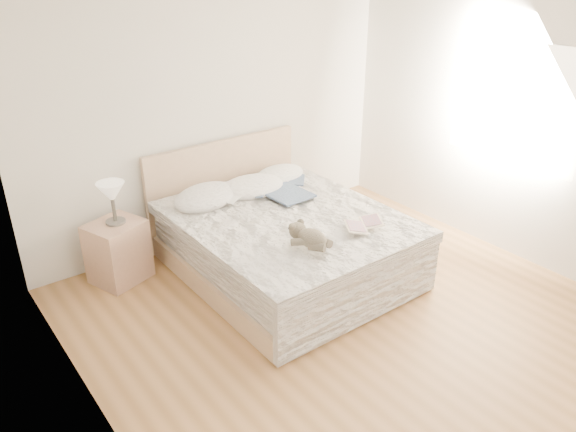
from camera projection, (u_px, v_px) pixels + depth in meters
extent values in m
cube|color=brown|center=(372.00, 332.00, 4.41)|extent=(4.00, 4.50, 0.00)
cube|color=silver|center=(216.00, 105.00, 5.44)|extent=(4.00, 0.02, 2.70)
cube|color=silver|center=(97.00, 262.00, 2.74)|extent=(0.02, 4.50, 2.70)
cube|color=silver|center=(545.00, 122.00, 4.91)|extent=(0.02, 4.50, 2.70)
cube|color=white|center=(516.00, 104.00, 5.08)|extent=(0.02, 1.30, 1.10)
cube|color=tan|center=(284.00, 262.00, 5.20)|extent=(1.68, 2.08, 0.20)
cube|color=silver|center=(284.00, 238.00, 5.09)|extent=(1.60, 2.00, 0.30)
cube|color=silver|center=(288.00, 221.00, 4.97)|extent=(1.72, 2.05, 0.10)
cube|color=tan|center=(224.00, 187.00, 5.77)|extent=(1.70, 0.06, 1.00)
cube|color=tan|center=(118.00, 252.00, 5.00)|extent=(0.56, 0.52, 0.56)
cylinder|color=#4E4944|center=(116.00, 222.00, 4.89)|extent=(0.17, 0.17, 0.02)
cylinder|color=#3B3832|center=(114.00, 208.00, 4.84)|extent=(0.03, 0.03, 0.24)
cone|color=#F2E7CE|center=(111.00, 192.00, 4.77)|extent=(0.26, 0.26, 0.17)
ellipsoid|color=white|center=(206.00, 197.00, 5.20)|extent=(0.78, 0.65, 0.20)
ellipsoid|color=white|center=(252.00, 187.00, 5.42)|extent=(0.69, 0.51, 0.19)
ellipsoid|color=white|center=(280.00, 174.00, 5.71)|extent=(0.58, 0.44, 0.16)
cube|color=silver|center=(219.00, 201.00, 5.15)|extent=(0.40, 0.35, 0.03)
cube|color=#F9E8CC|center=(364.00, 225.00, 4.70)|extent=(0.44, 0.40, 0.02)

